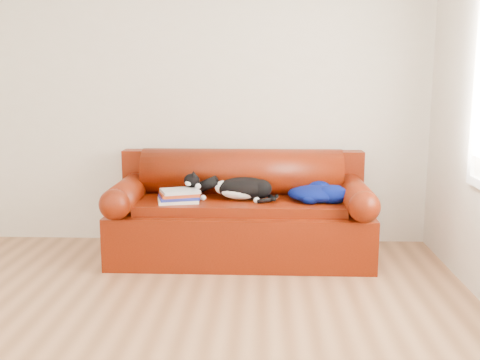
% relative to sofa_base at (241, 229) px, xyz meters
% --- Properties ---
extents(ground, '(4.50, 4.50, 0.00)m').
position_rel_sofa_base_xyz_m(ground, '(-0.60, -1.49, -0.24)').
color(ground, brown).
rests_on(ground, ground).
extents(room_shell, '(4.52, 4.02, 2.61)m').
position_rel_sofa_base_xyz_m(room_shell, '(-0.48, -1.48, 1.43)').
color(room_shell, beige).
rests_on(room_shell, ground).
extents(sofa_base, '(2.10, 0.90, 0.50)m').
position_rel_sofa_base_xyz_m(sofa_base, '(0.00, 0.00, 0.00)').
color(sofa_base, '#430E02').
rests_on(sofa_base, ground).
extents(sofa_back, '(2.10, 1.01, 0.88)m').
position_rel_sofa_base_xyz_m(sofa_back, '(0.00, 0.24, 0.30)').
color(sofa_back, '#430E02').
rests_on(sofa_back, ground).
extents(book_stack, '(0.36, 0.31, 0.10)m').
position_rel_sofa_base_xyz_m(book_stack, '(-0.49, -0.14, 0.31)').
color(book_stack, white).
rests_on(book_stack, sofa_base).
extents(cat, '(0.62, 0.32, 0.23)m').
position_rel_sofa_base_xyz_m(cat, '(0.02, -0.04, 0.35)').
color(cat, black).
rests_on(cat, sofa_base).
extents(blanket, '(0.49, 0.41, 0.15)m').
position_rel_sofa_base_xyz_m(blanket, '(0.61, -0.06, 0.33)').
color(blanket, '#02124B').
rests_on(blanket, sofa_base).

